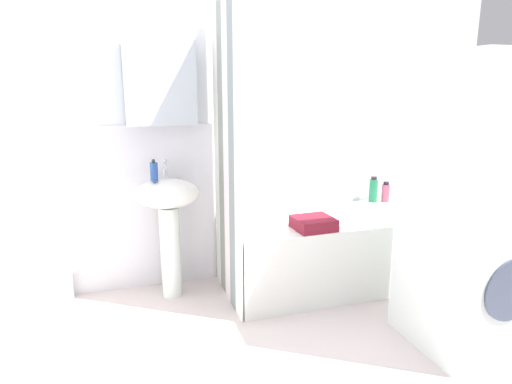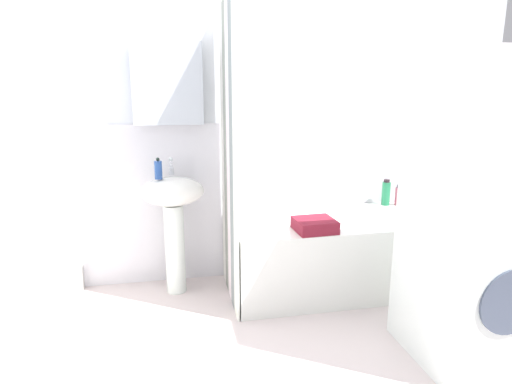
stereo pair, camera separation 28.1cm
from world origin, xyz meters
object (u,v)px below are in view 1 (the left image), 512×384
object	(u,v)px
body_wash_bottle	(386,192)
towel_folded	(313,223)
bathtub	(327,251)
shampoo_bottle	(373,190)
washer_dryer_stack	(476,206)
soap_dispenser	(154,172)
sink	(169,211)

from	to	relation	value
body_wash_bottle	towel_folded	bearing A→B (deg)	-150.79
bathtub	body_wash_bottle	bearing A→B (deg)	21.85
body_wash_bottle	shampoo_bottle	world-z (taller)	shampoo_bottle
towel_folded	washer_dryer_stack	xyz separation A→B (m)	(0.65, -0.69, 0.24)
body_wash_bottle	towel_folded	distance (m)	1.00
towel_folded	washer_dryer_stack	distance (m)	0.98
soap_dispenser	bathtub	size ratio (longest dim) A/B	0.10
body_wash_bottle	soap_dispenser	bearing A→B (deg)	-176.03
body_wash_bottle	shampoo_bottle	distance (m)	0.11
bathtub	body_wash_bottle	distance (m)	0.78
body_wash_bottle	shampoo_bottle	bearing A→B (deg)	164.95
bathtub	towel_folded	world-z (taller)	towel_folded
soap_dispenser	body_wash_bottle	bearing A→B (deg)	3.97
soap_dispenser	bathtub	xyz separation A→B (m)	(1.22, -0.13, -0.65)
towel_folded	sink	bearing A→B (deg)	156.28
sink	soap_dispenser	bearing A→B (deg)	-156.41
washer_dryer_stack	soap_dispenser	bearing A→B (deg)	147.51
bathtub	shampoo_bottle	size ratio (longest dim) A/B	7.10
sink	body_wash_bottle	world-z (taller)	sink
shampoo_bottle	washer_dryer_stack	world-z (taller)	washer_dryer_stack
bathtub	washer_dryer_stack	distance (m)	1.15
soap_dispenser	towel_folded	world-z (taller)	soap_dispenser
body_wash_bottle	washer_dryer_stack	distance (m)	1.22
shampoo_bottle	washer_dryer_stack	size ratio (longest dim) A/B	0.13
soap_dispenser	towel_folded	xyz separation A→B (m)	(0.99, -0.36, -0.34)
bathtub	shampoo_bottle	xyz separation A→B (m)	(0.55, 0.29, 0.36)
sink	bathtub	size ratio (longest dim) A/B	0.57
bathtub	body_wash_bottle	size ratio (longest dim) A/B	8.97
sink	bathtub	xyz separation A→B (m)	(1.14, -0.17, -0.36)
sink	soap_dispenser	size ratio (longest dim) A/B	5.78
soap_dispenser	bathtub	world-z (taller)	soap_dispenser
bathtub	sink	bearing A→B (deg)	171.61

